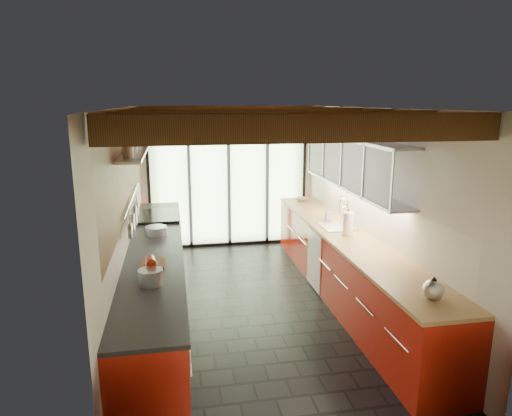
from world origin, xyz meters
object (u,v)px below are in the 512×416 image
stand_mixer (151,269)px  bowl (302,199)px  paper_towel (348,224)px  kettle (433,289)px  soap_bottle (328,214)px

stand_mixer → bowl: bearing=52.5°
stand_mixer → paper_towel: size_ratio=0.71×
stand_mixer → kettle: 2.73m
paper_towel → bowl: paper_towel is taller
stand_mixer → kettle: bearing=-21.8°
kettle → stand_mixer: bearing=158.2°
paper_towel → stand_mixer: bearing=-157.4°
paper_towel → bowl: size_ratio=1.75×
stand_mixer → paper_towel: 2.75m
soap_bottle → paper_towel: bearing=-90.0°
soap_bottle → bowl: soap_bottle is taller
stand_mixer → bowl: stand_mixer is taller
kettle → soap_bottle: 2.87m
kettle → soap_bottle: size_ratio=1.36×
soap_bottle → bowl: bearing=90.0°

